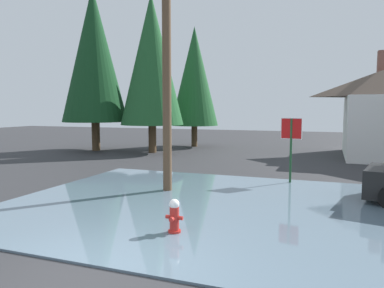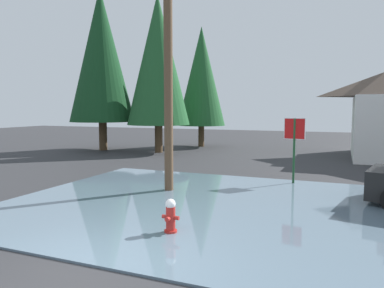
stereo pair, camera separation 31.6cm
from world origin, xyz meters
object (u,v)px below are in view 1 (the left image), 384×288
at_px(stop_sign_far, 291,137).
at_px(pine_tree_mid_left, 94,55).
at_px(utility_pole, 166,35).
at_px(fire_hydrant, 174,217).
at_px(pine_tree_tall_left, 194,77).
at_px(pine_tree_short_left, 152,60).

distance_m(stop_sign_far, pine_tree_mid_left, 14.94).
distance_m(utility_pole, pine_tree_mid_left, 12.96).
height_order(utility_pole, stop_sign_far, utility_pole).
distance_m(fire_hydrant, pine_tree_tall_left, 18.77).
height_order(fire_hydrant, pine_tree_mid_left, pine_tree_mid_left).
bearing_deg(pine_tree_tall_left, pine_tree_mid_left, -138.79).
relative_size(stop_sign_far, pine_tree_short_left, 0.25).
xyz_separation_m(utility_pole, stop_sign_far, (3.61, 2.66, -3.28)).
bearing_deg(pine_tree_mid_left, utility_pole, -45.04).
bearing_deg(pine_tree_short_left, pine_tree_tall_left, 74.43).
bearing_deg(fire_hydrant, pine_tree_tall_left, 108.56).
bearing_deg(utility_pole, stop_sign_far, 36.38).
relative_size(pine_tree_tall_left, pine_tree_short_left, 0.88).
relative_size(stop_sign_far, pine_tree_tall_left, 0.28).
xyz_separation_m(pine_tree_tall_left, pine_tree_mid_left, (-5.12, -4.48, 1.14)).
height_order(stop_sign_far, pine_tree_mid_left, pine_tree_mid_left).
xyz_separation_m(fire_hydrant, pine_tree_tall_left, (-5.80, 17.27, 4.53)).
height_order(fire_hydrant, stop_sign_far, stop_sign_far).
bearing_deg(pine_tree_tall_left, stop_sign_far, -55.21).
bearing_deg(stop_sign_far, pine_tree_short_left, 142.75).
xyz_separation_m(pine_tree_mid_left, pine_tree_short_left, (3.93, 0.22, -0.46)).
relative_size(fire_hydrant, pine_tree_tall_left, 0.09).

